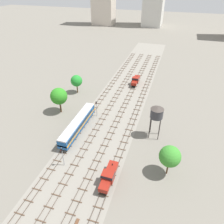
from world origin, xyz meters
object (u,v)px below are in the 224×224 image
object	(u,v)px
diesel_railcar_far_left_near	(78,124)
signal_post_nearest	(62,155)
water_tower	(157,113)
signal_post_near	(96,107)
shunter_loco_centre_nearest	(109,176)
shunter_loco_centre_left_mid	(136,80)

from	to	relation	value
diesel_railcar_far_left_near	signal_post_nearest	size ratio (longest dim) A/B	3.50
water_tower	signal_post_nearest	world-z (taller)	water_tower
signal_post_near	shunter_loco_centre_nearest	bearing A→B (deg)	-63.51
shunter_loco_centre_nearest	water_tower	distance (m)	22.05
signal_post_nearest	signal_post_near	world-z (taller)	signal_post_nearest
shunter_loco_centre_nearest	shunter_loco_centre_left_mid	xyz separation A→B (m)	(-4.89, 52.33, 0.00)
shunter_loco_centre_nearest	shunter_loco_centre_left_mid	size ratio (longest dim) A/B	1.00
shunter_loco_centre_nearest	water_tower	size ratio (longest dim) A/B	0.86
diesel_railcar_far_left_near	shunter_loco_centre_left_mid	size ratio (longest dim) A/B	2.42
shunter_loco_centre_left_mid	water_tower	bearing A→B (deg)	-68.96
signal_post_near	signal_post_nearest	bearing A→B (deg)	-90.00
signal_post_nearest	signal_post_near	xyz separation A→B (m)	(0.00, 23.11, -0.07)
shunter_loco_centre_nearest	signal_post_nearest	size ratio (longest dim) A/B	1.44
shunter_loco_centre_left_mid	water_tower	xyz separation A→B (m)	(12.53, -32.56, 6.08)
diesel_railcar_far_left_near	shunter_loco_centre_left_mid	bearing A→B (deg)	75.21
water_tower	signal_post_near	size ratio (longest dim) A/B	1.72
shunter_loco_centre_left_mid	signal_post_near	bearing A→B (deg)	-104.79
shunter_loco_centre_nearest	diesel_railcar_far_left_near	bearing A→B (deg)	133.84
shunter_loco_centre_left_mid	water_tower	world-z (taller)	water_tower
diesel_railcar_far_left_near	signal_post_nearest	xyz separation A→B (m)	(2.45, -13.85, 1.10)
shunter_loco_centre_nearest	diesel_railcar_far_left_near	xyz separation A→B (m)	(-14.68, 15.28, 0.59)
diesel_railcar_far_left_near	water_tower	xyz separation A→B (m)	(22.31, 4.49, 5.49)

